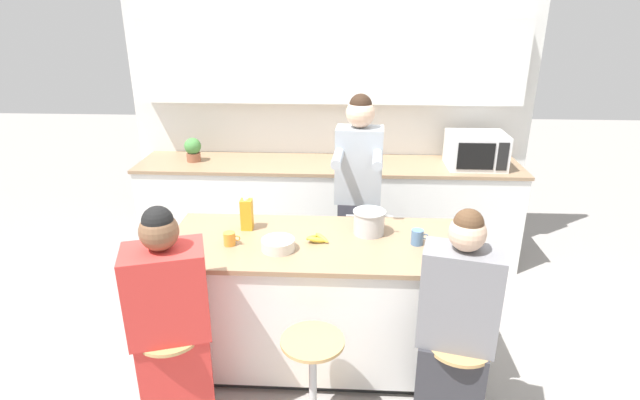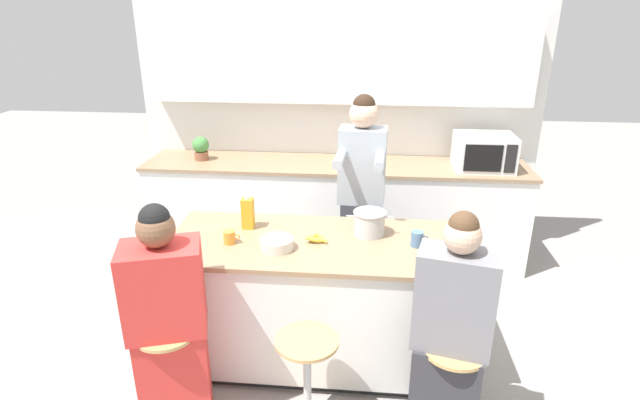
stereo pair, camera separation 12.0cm
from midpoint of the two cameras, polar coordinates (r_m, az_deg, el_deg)
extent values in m
plane|color=gray|center=(3.67, 0.86, -17.33)|extent=(16.00, 16.00, 0.00)
cube|color=silver|center=(4.84, 2.77, 10.10)|extent=(3.78, 0.06, 2.70)
cube|color=white|center=(4.66, 2.81, 15.57)|extent=(3.48, 0.16, 0.75)
cube|color=white|center=(4.76, 2.37, -1.37)|extent=(3.48, 0.62, 0.91)
cube|color=#937556|center=(4.60, 2.46, 4.02)|extent=(3.51, 0.65, 0.03)
cube|color=black|center=(3.65, 0.86, -16.96)|extent=(1.83, 0.70, 0.06)
cube|color=white|center=(3.40, 0.90, -11.26)|extent=(1.91, 0.78, 0.80)
cube|color=#937556|center=(3.20, 0.94, -4.97)|extent=(1.95, 0.82, 0.03)
cylinder|color=#B7BABC|center=(3.13, -15.43, -18.92)|extent=(0.04, 0.04, 0.60)
cylinder|color=tan|center=(2.94, -16.03, -14.32)|extent=(0.35, 0.35, 0.02)
cylinder|color=#B7BABC|center=(2.97, -0.20, -20.56)|extent=(0.04, 0.04, 0.60)
cylinder|color=tan|center=(2.77, -0.21, -15.82)|extent=(0.35, 0.35, 0.02)
cylinder|color=#B7BABC|center=(3.02, 15.79, -20.70)|extent=(0.04, 0.04, 0.60)
cylinder|color=tan|center=(2.82, 16.44, -16.03)|extent=(0.35, 0.35, 0.02)
cube|color=#383842|center=(4.00, 5.39, -6.16)|extent=(0.31, 0.24, 0.90)
cube|color=#9EA8B2|center=(3.72, 5.78, 3.94)|extent=(0.36, 0.24, 0.57)
cylinder|color=#9EA8B2|center=(3.44, 3.28, 4.73)|extent=(0.09, 0.32, 0.07)
cylinder|color=#9EA8B2|center=(3.42, 7.85, 4.48)|extent=(0.09, 0.32, 0.07)
sphere|color=#DBB293|center=(3.62, 6.00, 9.80)|extent=(0.22, 0.22, 0.21)
sphere|color=black|center=(3.61, 6.04, 10.69)|extent=(0.17, 0.17, 0.16)
cube|color=red|center=(3.14, -15.15, -18.67)|extent=(0.45, 0.37, 0.63)
cube|color=red|center=(2.81, -16.27, -9.73)|extent=(0.48, 0.40, 0.51)
sphere|color=brown|center=(2.65, -17.05, -3.16)|extent=(0.25, 0.25, 0.20)
sphere|color=black|center=(2.63, -17.18, -2.07)|extent=(0.20, 0.20, 0.16)
cube|color=#333338|center=(3.02, 15.22, -20.45)|extent=(0.41, 0.34, 0.63)
cube|color=slate|center=(2.68, 16.45, -10.99)|extent=(0.44, 0.31, 0.54)
sphere|color=#DBB293|center=(2.51, 17.31, -3.92)|extent=(0.22, 0.22, 0.18)
sphere|color=#513823|center=(2.49, 17.43, -2.86)|extent=(0.18, 0.18, 0.15)
cylinder|color=#B7BABC|center=(3.28, 6.71, -2.70)|extent=(0.20, 0.20, 0.15)
cylinder|color=#B7BABC|center=(3.24, 6.77, -1.42)|extent=(0.21, 0.21, 0.01)
cylinder|color=#B7BABC|center=(3.25, 4.53, -1.85)|extent=(0.05, 0.01, 0.01)
cylinder|color=#B7BABC|center=(3.26, 8.96, -2.00)|extent=(0.05, 0.01, 0.01)
cylinder|color=silver|center=(3.08, -3.83, -5.02)|extent=(0.21, 0.21, 0.07)
cylinder|color=orange|center=(3.19, -9.27, -4.22)|extent=(0.07, 0.07, 0.08)
torus|color=orange|center=(3.17, -8.41, -4.19)|extent=(0.04, 0.01, 0.04)
cylinder|color=#4C7099|center=(3.18, 12.10, -4.37)|extent=(0.08, 0.08, 0.10)
torus|color=#4C7099|center=(3.18, 13.01, -4.32)|extent=(0.04, 0.01, 0.04)
ellipsoid|color=yellow|center=(3.15, 0.63, -4.58)|extent=(0.13, 0.05, 0.05)
ellipsoid|color=yellow|center=(3.18, 0.12, -4.28)|extent=(0.10, 0.12, 0.05)
ellipsoid|color=yellow|center=(3.18, 1.25, -4.33)|extent=(0.11, 0.11, 0.05)
cube|color=gold|center=(3.36, -7.23, -1.52)|extent=(0.08, 0.08, 0.21)
cylinder|color=white|center=(3.32, -7.32, 0.27)|extent=(0.03, 0.03, 0.02)
cube|color=white|center=(4.65, 18.93, 5.21)|extent=(0.50, 0.39, 0.31)
cube|color=black|center=(4.45, 18.90, 4.53)|extent=(0.31, 0.01, 0.23)
cube|color=black|center=(4.51, 21.69, 4.37)|extent=(0.09, 0.01, 0.25)
cylinder|color=#93563D|center=(4.81, -12.69, 4.97)|extent=(0.13, 0.13, 0.08)
sphere|color=#478942|center=(4.78, -12.79, 6.17)|extent=(0.15, 0.15, 0.15)
camera|label=1|loc=(0.06, -88.91, 0.43)|focal=28.00mm
camera|label=2|loc=(0.06, 91.09, -0.43)|focal=28.00mm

